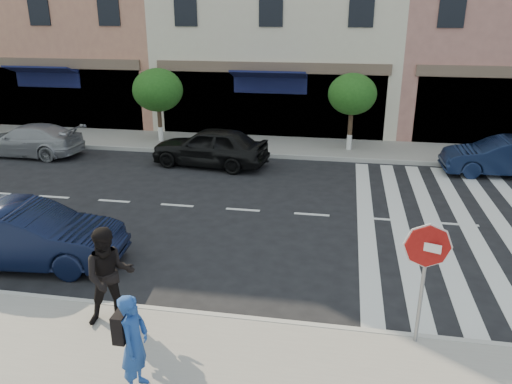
% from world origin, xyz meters
% --- Properties ---
extents(ground, '(120.00, 120.00, 0.00)m').
position_xyz_m(ground, '(0.00, 0.00, 0.00)').
color(ground, black).
rests_on(ground, ground).
extents(sidewalk_far, '(60.00, 3.00, 0.15)m').
position_xyz_m(sidewalk_far, '(0.00, 11.00, 0.07)').
color(sidewalk_far, gray).
rests_on(sidewalk_far, ground).
extents(building_centre, '(11.00, 9.00, 11.00)m').
position_xyz_m(building_centre, '(-0.50, 17.00, 5.50)').
color(building_centre, beige).
rests_on(building_centre, ground).
extents(street_tree_wb, '(2.10, 2.10, 3.06)m').
position_xyz_m(street_tree_wb, '(-5.00, 10.80, 2.31)').
color(street_tree_wb, '#473323').
rests_on(street_tree_wb, sidewalk_far).
extents(street_tree_c, '(1.90, 1.90, 3.04)m').
position_xyz_m(street_tree_c, '(3.00, 10.80, 2.36)').
color(street_tree_c, '#473323').
rests_on(street_tree_c, sidewalk_far).
extents(stop_sign, '(0.73, 0.30, 2.19)m').
position_xyz_m(stop_sign, '(4.17, -1.67, 1.76)').
color(stop_sign, gray).
rests_on(stop_sign, sidewalk_near).
extents(photographer, '(0.38, 0.58, 1.58)m').
position_xyz_m(photographer, '(-0.05, -3.56, 0.94)').
color(photographer, navy).
rests_on(photographer, sidewalk_near).
extents(walker, '(1.11, 1.04, 1.83)m').
position_xyz_m(walker, '(-1.16, -2.00, 1.06)').
color(walker, black).
rests_on(walker, sidewalk_near).
extents(car_near_mid, '(4.44, 1.91, 1.42)m').
position_xyz_m(car_near_mid, '(-4.14, -0.06, 0.71)').
color(car_near_mid, black).
rests_on(car_near_mid, ground).
extents(car_far_left, '(4.34, 1.87, 1.25)m').
position_xyz_m(car_far_left, '(-9.50, 8.19, 0.62)').
color(car_far_left, gray).
rests_on(car_far_left, ground).
extents(car_far_mid, '(4.47, 2.27, 1.46)m').
position_xyz_m(car_far_mid, '(-2.06, 8.10, 0.73)').
color(car_far_mid, black).
rests_on(car_far_mid, ground).
extents(car_far_right, '(4.11, 1.59, 1.33)m').
position_xyz_m(car_far_right, '(8.28, 8.80, 0.67)').
color(car_far_right, '#0E1832').
rests_on(car_far_right, ground).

